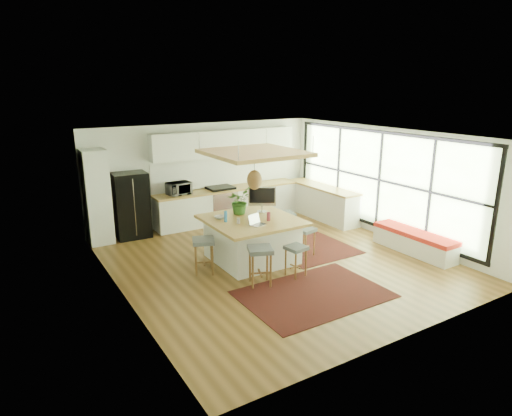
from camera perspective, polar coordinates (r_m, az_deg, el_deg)
floor at (r=9.63m, az=2.59°, el=-6.84°), size 7.00×7.00×0.00m
ceiling at (r=8.95m, az=2.80°, el=9.35°), size 7.00×7.00×0.00m
wall_back at (r=12.18m, az=-6.59°, el=4.52°), size 6.50×0.00×6.50m
wall_front at (r=6.73m, az=19.68°, el=-5.55°), size 6.50×0.00×6.50m
wall_left at (r=7.91m, az=-17.23°, el=-2.19°), size 0.00×7.00×7.00m
wall_right at (r=11.30m, az=16.51°, el=3.10°), size 0.00×7.00×7.00m
window_wall at (r=11.26m, az=16.42°, el=3.33°), size 0.10×6.20×2.60m
pantry at (r=11.03m, az=-19.84°, el=1.32°), size 0.55×0.60×2.25m
back_counter_base at (r=12.34m, az=-3.52°, el=0.40°), size 4.20×0.60×0.88m
back_counter_top at (r=12.23m, az=-3.55°, el=2.48°), size 4.24×0.64×0.05m
backsplash at (r=12.40m, az=-4.24°, el=4.77°), size 4.20×0.02×0.80m
upper_cabinets at (r=12.13m, az=-3.97°, el=8.37°), size 4.20×0.34×0.70m
range at (r=12.22m, az=-4.56°, el=0.51°), size 0.76×0.62×1.00m
right_counter_base at (r=12.69m, az=8.57°, el=0.67°), size 0.60×2.50×0.88m
right_counter_top at (r=12.58m, az=8.65°, el=2.70°), size 0.64×2.54×0.05m
window_bench at (r=10.62m, az=19.72°, el=-4.14°), size 0.52×2.00×0.50m
ceiling_panel at (r=9.21m, az=-0.21°, el=5.47°), size 1.86×1.86×0.80m
rug_near at (r=8.25m, az=7.45°, el=-10.94°), size 2.60×1.80×0.01m
rug_right at (r=10.70m, az=5.69°, el=-4.51°), size 1.80×2.60×0.01m
fridge at (r=11.25m, az=-15.82°, el=0.88°), size 0.84×0.67×1.63m
island at (r=9.52m, az=-0.55°, el=-4.09°), size 1.85×1.85×0.93m
stool_near_left at (r=8.41m, az=0.54°, el=-7.63°), size 0.58×0.58×0.75m
stool_near_right at (r=8.82m, az=5.16°, el=-6.56°), size 0.42×0.42×0.63m
stool_right_front at (r=9.85m, az=6.34°, el=-4.18°), size 0.45×0.45×0.64m
stool_right_back at (r=10.51m, az=3.55°, el=-2.83°), size 0.55×0.55×0.78m
stool_left_side at (r=8.99m, az=-6.75°, el=-6.17°), size 0.55×0.55×0.72m
laptop at (r=8.92m, az=0.25°, el=-1.49°), size 0.39×0.40×0.23m
monitor at (r=9.81m, az=0.77°, el=0.95°), size 0.65×0.52×0.59m
microwave at (r=11.59m, az=-9.93°, el=2.67°), size 0.62×0.40×0.40m
island_plant at (r=9.70m, az=-2.19°, el=0.59°), size 0.78×0.79×0.46m
island_bowl at (r=9.40m, az=-4.64°, el=-1.22°), size 0.30×0.30×0.06m
island_bottle_0 at (r=9.17m, az=-3.83°, el=-1.21°), size 0.07×0.07×0.19m
island_bottle_1 at (r=9.03m, az=-2.25°, el=-1.46°), size 0.07×0.07×0.19m
island_bottle_2 at (r=9.23m, az=1.73°, el=-1.08°), size 0.07×0.07×0.19m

